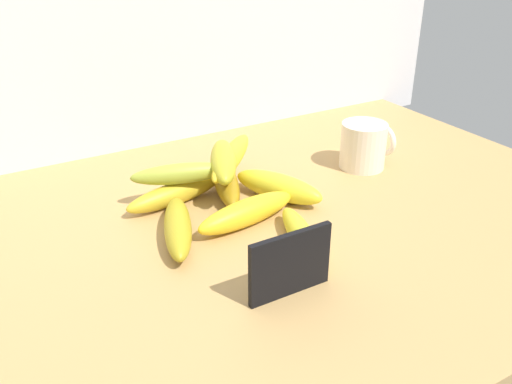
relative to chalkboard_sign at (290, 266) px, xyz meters
The scene contains 12 objects.
counter_top 18.39cm from the chalkboard_sign, 63.02° to the left, with size 110.00×76.00×3.00cm, color tan.
chalkboard_sign is the anchor object (origin of this frame).
coffee_mug 40.46cm from the chalkboard_sign, 37.45° to the left, with size 9.61×8.11×8.24cm.
banana_0 24.72cm from the chalkboard_sign, 60.84° to the left, with size 15.74×4.32×4.32cm, color yellow.
banana_1 19.48cm from the chalkboard_sign, 110.36° to the left, with size 16.64×3.84×3.84cm, color #B39D20.
banana_2 28.57cm from the chalkboard_sign, 95.91° to the left, with size 17.11×3.54×3.54cm, color gold.
banana_3 17.45cm from the chalkboard_sign, 77.77° to the left, with size 17.13×3.99×3.99cm, color yellow.
banana_4 10.86cm from the chalkboard_sign, 47.05° to the left, with size 15.90×3.24×3.24cm, color gold.
banana_5 29.05cm from the chalkboard_sign, 78.07° to the left, with size 18.64×3.87×3.87cm, color #A47C16.
banana_6 28.09cm from the chalkboard_sign, 93.99° to the left, with size 15.35×3.24×3.24cm, color #A2AE37.
banana_7 29.86cm from the chalkboard_sign, 75.47° to the left, with size 19.05×3.40×3.40cm, color yellow.
banana_8 27.89cm from the chalkboard_sign, 79.18° to the left, with size 15.60×4.12×4.12cm, color gold.
Camera 1 is at (-38.52, -60.22, 44.09)cm, focal length 38.51 mm.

